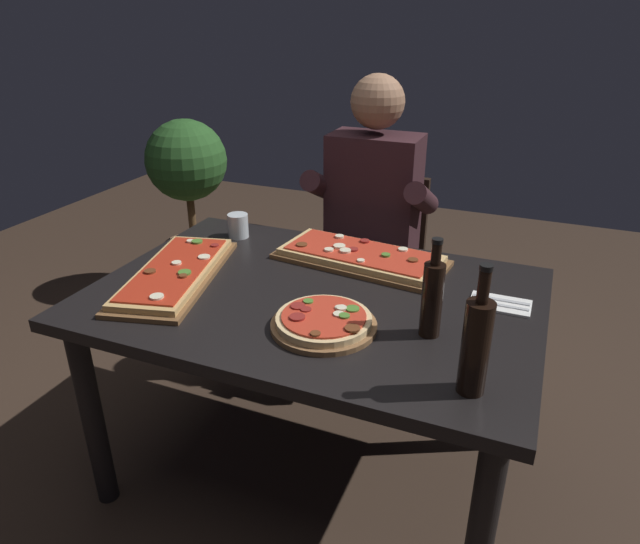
% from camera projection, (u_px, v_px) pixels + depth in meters
% --- Properties ---
extents(ground_plane, '(6.40, 6.40, 0.00)m').
position_uv_depth(ground_plane, '(315.00, 468.00, 2.12)').
color(ground_plane, '#38281E').
extents(dining_table, '(1.40, 0.96, 0.74)m').
position_uv_depth(dining_table, '(314.00, 318.00, 1.84)').
color(dining_table, black).
rests_on(dining_table, ground_plane).
extents(pizza_rectangular_front, '(0.63, 0.34, 0.05)m').
position_uv_depth(pizza_rectangular_front, '(361.00, 256.00, 2.01)').
color(pizza_rectangular_front, brown).
rests_on(pizza_rectangular_front, dining_table).
extents(pizza_rectangular_left, '(0.39, 0.64, 0.05)m').
position_uv_depth(pizza_rectangular_left, '(175.00, 273.00, 1.89)').
color(pizza_rectangular_left, brown).
rests_on(pizza_rectangular_left, dining_table).
extents(pizza_round_far, '(0.30, 0.30, 0.05)m').
position_uv_depth(pizza_round_far, '(324.00, 322.00, 1.60)').
color(pizza_round_far, brown).
rests_on(pizza_round_far, dining_table).
extents(wine_bottle_dark, '(0.06, 0.06, 0.29)m').
position_uv_depth(wine_bottle_dark, '(432.00, 297.00, 1.52)').
color(wine_bottle_dark, black).
rests_on(wine_bottle_dark, dining_table).
extents(oil_bottle_amber, '(0.07, 0.07, 0.33)m').
position_uv_depth(oil_bottle_amber, '(476.00, 344.00, 1.29)').
color(oil_bottle_amber, black).
rests_on(oil_bottle_amber, dining_table).
extents(tumbler_near_camera, '(0.08, 0.08, 0.09)m').
position_uv_depth(tumbler_near_camera, '(238.00, 226.00, 2.22)').
color(tumbler_near_camera, silver).
rests_on(tumbler_near_camera, dining_table).
extents(napkin_cutlery_set, '(0.18, 0.11, 0.01)m').
position_uv_depth(napkin_cutlery_set, '(500.00, 304.00, 1.72)').
color(napkin_cutlery_set, white).
rests_on(napkin_cutlery_set, dining_table).
extents(diner_chair, '(0.44, 0.44, 0.87)m').
position_uv_depth(diner_chair, '(376.00, 261.00, 2.64)').
color(diner_chair, black).
rests_on(diner_chair, ground_plane).
extents(seated_diner, '(0.53, 0.41, 1.33)m').
position_uv_depth(seated_diner, '(370.00, 218.00, 2.44)').
color(seated_diner, '#23232D').
rests_on(seated_diner, ground_plane).
extents(potted_plant_corner, '(0.46, 0.46, 1.01)m').
position_uv_depth(potted_plant_corner, '(189.00, 192.00, 3.26)').
color(potted_plant_corner, '#846042').
rests_on(potted_plant_corner, ground_plane).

